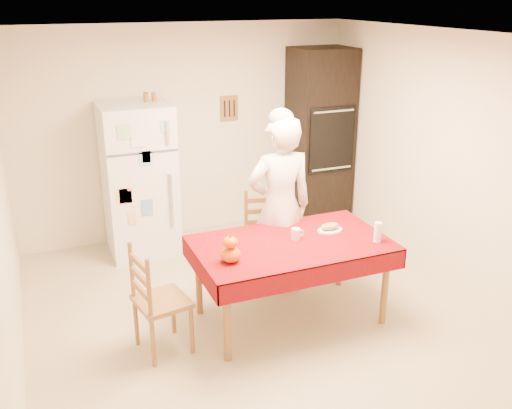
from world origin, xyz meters
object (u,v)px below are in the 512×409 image
coffee_mug (296,234)px  pumpkin_lower (231,255)px  seated_woman (280,207)px  wine_glass (378,232)px  chair_far (265,234)px  oven_cabinet (320,138)px  refrigerator (139,180)px  chair_left (154,297)px  dining_table (291,249)px  bread_plate (330,230)px

coffee_mug → pumpkin_lower: bearing=-163.2°
seated_woman → wine_glass: bearing=130.7°
seated_woman → pumpkin_lower: size_ratio=10.65×
chair_far → coffee_mug: 0.80m
oven_cabinet → wine_glass: oven_cabinet is taller
refrigerator → chair_far: refrigerator is taller
chair_left → seated_woman: size_ratio=0.53×
oven_cabinet → dining_table: (-1.35, -2.03, -0.41)m
pumpkin_lower → wine_glass: (1.33, -0.10, 0.03)m
chair_far → pumpkin_lower: 1.22m
oven_cabinet → seated_woman: 1.97m
dining_table → chair_left: bearing=-177.7°
wine_glass → bread_plate: (-0.28, 0.35, -0.08)m
chair_far → wine_glass: 1.26m
chair_left → coffee_mug: size_ratio=9.50×
seated_woman → chair_far: bearing=-80.2°
chair_far → wine_glass: bearing=-45.8°
refrigerator → seated_woman: 1.81m
wine_glass → bread_plate: wine_glass is taller
chair_left → wine_glass: chair_left is taller
pumpkin_lower → bread_plate: pumpkin_lower is taller
refrigerator → dining_table: 2.20m
oven_cabinet → pumpkin_lower: bearing=-132.0°
refrigerator → oven_cabinet: bearing=1.2°
pumpkin_lower → wine_glass: 1.33m
oven_cabinet → coffee_mug: 2.38m
chair_left → pumpkin_lower: size_ratio=5.67×
chair_left → coffee_mug: (1.30, 0.09, 0.30)m
coffee_mug → pumpkin_lower: (-0.68, -0.21, 0.01)m
chair_far → pumpkin_lower: chair_far is taller
coffee_mug → refrigerator: bearing=117.2°
bread_plate → oven_cabinet: bearing=64.7°
refrigerator → pumpkin_lower: bearing=-81.7°
refrigerator → oven_cabinet: size_ratio=0.77×
chair_far → wine_glass: (0.62, -1.05, 0.34)m
chair_left → coffee_mug: 1.34m
chair_left → pumpkin_lower: 0.70m
wine_glass → dining_table: bearing=159.5°
refrigerator → bread_plate: bearing=-54.3°
pumpkin_lower → seated_woman: bearing=42.1°
refrigerator → chair_far: 1.61m
seated_woman → dining_table: bearing=80.2°
bread_plate → chair_far: bearing=116.4°
chair_far → chair_left: size_ratio=1.00×
oven_cabinet → coffee_mug: (-1.29, -1.98, -0.29)m
wine_glass → coffee_mug: bearing=154.4°
coffee_mug → wine_glass: size_ratio=0.57×
dining_table → chair_far: size_ratio=1.79×
refrigerator → dining_table: refrigerator is taller
dining_table → coffee_mug: size_ratio=17.00×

